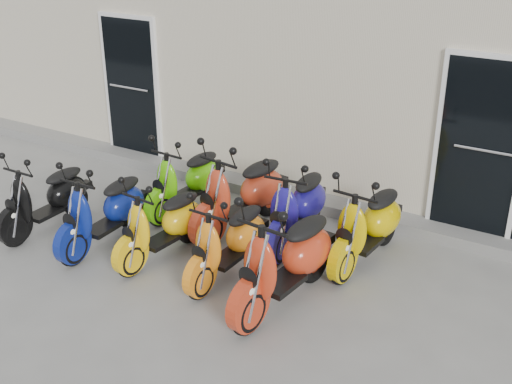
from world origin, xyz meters
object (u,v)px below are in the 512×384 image
scooter_front_orange_a (161,215)px  scooter_back_green (186,171)px  scooter_back_red (241,183)px  scooter_front_orange_b (228,232)px  scooter_back_yellow (369,215)px  scooter_front_blue (103,201)px  scooter_front_black (44,189)px  scooter_back_blue (298,198)px  scooter_front_red (286,249)px

scooter_front_orange_a → scooter_back_green: size_ratio=0.96×
scooter_front_orange_a → scooter_back_red: 1.14m
scooter_front_orange_b → scooter_back_yellow: scooter_back_yellow is taller
scooter_back_green → scooter_front_blue: bearing=-98.4°
scooter_front_black → scooter_back_yellow: scooter_back_yellow is taller
scooter_front_orange_b → scooter_back_green: 1.79m
scooter_front_orange_b → scooter_back_blue: (0.29, 1.07, 0.05)m
scooter_front_red → scooter_back_blue: bearing=118.4°
scooter_front_orange_a → scooter_back_yellow: scooter_back_yellow is taller
scooter_front_blue → scooter_back_yellow: scooter_back_yellow is taller
scooter_back_green → scooter_back_yellow: scooter_back_yellow is taller
scooter_front_black → scooter_front_red: bearing=0.9°
scooter_front_orange_a → scooter_back_red: (0.43, 1.05, 0.11)m
scooter_front_black → scooter_back_green: 1.80m
scooter_front_orange_b → scooter_front_blue: bearing=-172.5°
scooter_back_yellow → scooter_front_black: bearing=-156.2°
scooter_front_blue → scooter_front_orange_b: size_ratio=1.05×
scooter_back_green → scooter_back_yellow: size_ratio=0.95×
scooter_back_green → scooter_back_blue: bearing=2.3°
scooter_back_green → scooter_front_orange_a: bearing=-62.4°
scooter_front_orange_b → scooter_front_red: scooter_front_red is taller
scooter_front_red → scooter_back_red: 1.72m
scooter_front_black → scooter_front_orange_b: 2.60m
scooter_front_blue → scooter_front_orange_b: (1.67, 0.16, -0.03)m
scooter_front_red → scooter_back_blue: size_ratio=1.09×
scooter_front_orange_a → scooter_front_orange_b: size_ratio=0.99×
scooter_front_red → scooter_back_yellow: (0.40, 1.24, -0.05)m
scooter_front_blue → scooter_front_red: size_ratio=0.89×
scooter_front_orange_a → scooter_back_blue: scooter_back_blue is taller
scooter_back_red → scooter_back_yellow: 1.65m
scooter_back_green → scooter_back_blue: scooter_back_blue is taller
scooter_back_green → scooter_front_red: bearing=-26.5°
scooter_back_green → scooter_back_red: 0.95m
scooter_front_orange_a → scooter_front_red: 1.69m
scooter_front_black → scooter_front_red: (3.39, 0.06, 0.10)m
scooter_front_red → scooter_front_orange_b: bearing=174.5°
scooter_front_orange_b → scooter_front_orange_a: bearing=-175.0°
scooter_back_blue → scooter_front_black: bearing=-160.7°
scooter_front_black → scooter_back_red: size_ratio=0.86×
scooter_front_orange_a → scooter_back_yellow: size_ratio=0.91×
scooter_front_orange_b → scooter_back_yellow: bearing=44.1°
scooter_front_blue → scooter_back_blue: (1.96, 1.23, 0.02)m
scooter_front_black → scooter_back_red: (2.14, 1.22, 0.10)m
scooter_front_orange_a → scooter_back_green: (-0.51, 1.16, 0.02)m
scooter_front_blue → scooter_front_orange_a: scooter_front_blue is taller
scooter_front_orange_a → scooter_back_green: 1.27m
scooter_front_blue → scooter_front_orange_a: bearing=7.1°
scooter_front_orange_b → scooter_back_green: (-1.40, 1.12, 0.02)m
scooter_front_orange_b → scooter_back_yellow: size_ratio=0.92×
scooter_front_black → scooter_front_orange_b: size_ratio=1.01×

